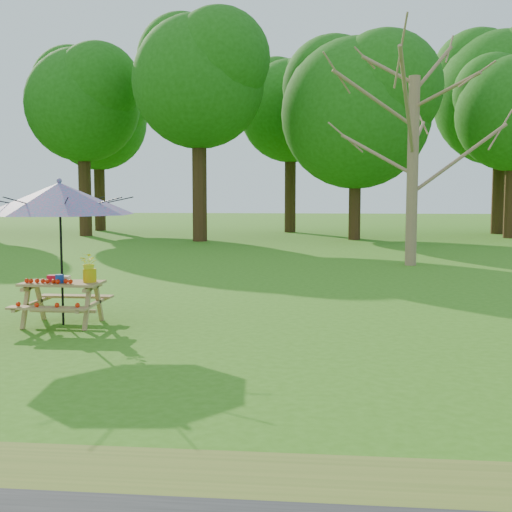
{
  "coord_description": "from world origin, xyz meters",
  "views": [
    {
      "loc": [
        1.54,
        -7.03,
        2.02
      ],
      "look_at": [
        0.61,
        2.4,
        1.1
      ],
      "focal_mm": 45.0,
      "sensor_mm": 36.0,
      "label": 1
    }
  ],
  "objects": [
    {
      "name": "ground",
      "position": [
        0.0,
        0.0,
        0.0
      ],
      "size": [
        120.0,
        120.0,
        0.0
      ],
      "primitive_type": "plane",
      "color": "#397416",
      "rests_on": "ground"
    },
    {
      "name": "treeline",
      "position": [
        0.0,
        22.0,
        8.0
      ],
      "size": [
        60.0,
        12.0,
        16.0
      ],
      "primitive_type": null,
      "color": "#1C5B0F",
      "rests_on": "ground"
    },
    {
      "name": "produce_bins",
      "position": [
        -2.45,
        2.41,
        0.72
      ],
      "size": [
        0.32,
        0.43,
        0.13
      ],
      "color": "red",
      "rests_on": "picnic_table"
    },
    {
      "name": "drygrass_strip",
      "position": [
        0.0,
        -2.8,
        0.0
      ],
      "size": [
        120.0,
        1.2,
        0.01
      ],
      "primitive_type": "cube",
      "color": "olive",
      "rests_on": "ground"
    },
    {
      "name": "patio_umbrella",
      "position": [
        -2.39,
        2.4,
        1.95
      ],
      "size": [
        2.83,
        2.83,
        2.26
      ],
      "color": "black",
      "rests_on": "ground"
    },
    {
      "name": "flower_bucket",
      "position": [
        -1.96,
        2.43,
        0.91
      ],
      "size": [
        0.35,
        0.33,
        0.45
      ],
      "color": "gold",
      "rests_on": "picnic_table"
    },
    {
      "name": "picnic_table",
      "position": [
        -2.39,
        2.4,
        0.33
      ],
      "size": [
        1.2,
        1.32,
        0.67
      ],
      "color": "#A27749",
      "rests_on": "ground"
    },
    {
      "name": "tomatoes_row",
      "position": [
        -2.54,
        2.22,
        0.71
      ],
      "size": [
        0.77,
        0.13,
        0.07
      ],
      "primitive_type": null,
      "color": "red",
      "rests_on": "picnic_table"
    }
  ]
}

